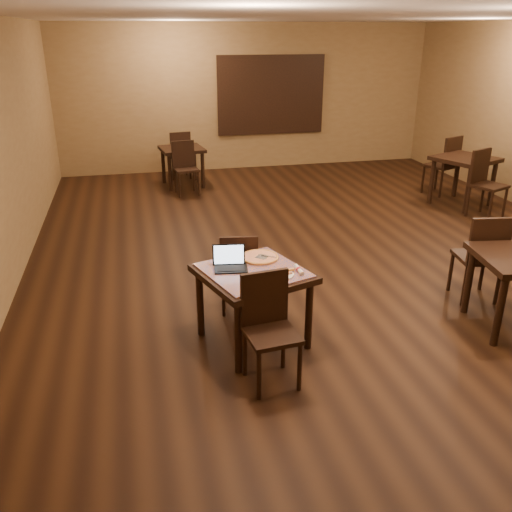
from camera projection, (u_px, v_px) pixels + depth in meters
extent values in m
plane|color=black|center=(324.00, 247.00, 7.65)|extent=(10.00, 10.00, 0.00)
cube|color=olive|center=(248.00, 98.00, 11.57)|extent=(8.00, 0.02, 3.00)
cube|color=olive|center=(2.00, 155.00, 6.23)|extent=(0.02, 10.00, 3.00)
cube|color=silver|center=(336.00, 15.00, 6.50)|extent=(8.00, 10.00, 0.02)
cube|color=#276191|center=(271.00, 95.00, 11.63)|extent=(2.20, 0.04, 1.50)
cube|color=black|center=(271.00, 95.00, 11.60)|extent=(2.34, 0.02, 1.64)
cylinder|color=black|center=(238.00, 337.00, 4.70)|extent=(0.07, 0.07, 0.71)
cylinder|color=black|center=(200.00, 302.00, 5.30)|extent=(0.07, 0.07, 0.71)
cylinder|color=black|center=(309.00, 315.00, 5.07)|extent=(0.07, 0.07, 0.71)
cylinder|color=black|center=(266.00, 285.00, 5.67)|extent=(0.07, 0.07, 0.71)
cube|color=black|center=(253.00, 274.00, 5.05)|extent=(1.16, 1.16, 0.06)
cube|color=#1937A5|center=(253.00, 270.00, 5.03)|extent=(1.06, 1.06, 0.02)
cylinder|color=black|center=(259.00, 376.00, 4.39)|extent=(0.04, 0.04, 0.45)
cylinder|color=black|center=(245.00, 353.00, 4.71)|extent=(0.04, 0.04, 0.45)
cylinder|color=black|center=(300.00, 367.00, 4.50)|extent=(0.04, 0.04, 0.45)
cylinder|color=black|center=(283.00, 345.00, 4.82)|extent=(0.04, 0.04, 0.45)
cube|color=black|center=(272.00, 335.00, 4.51)|extent=(0.46, 0.46, 0.04)
cube|color=black|center=(264.00, 297.00, 4.58)|extent=(0.42, 0.09, 0.48)
cylinder|color=black|center=(253.00, 284.00, 6.04)|extent=(0.04, 0.04, 0.42)
cylinder|color=black|center=(255.00, 297.00, 5.73)|extent=(0.04, 0.04, 0.42)
cylinder|color=black|center=(223.00, 285.00, 6.01)|extent=(0.04, 0.04, 0.42)
cylinder|color=black|center=(224.00, 298.00, 5.71)|extent=(0.04, 0.04, 0.42)
cube|color=black|center=(239.00, 272.00, 5.78)|extent=(0.45, 0.45, 0.04)
cube|color=black|center=(239.00, 257.00, 5.53)|extent=(0.39, 0.10, 0.45)
cube|color=black|center=(231.00, 269.00, 5.03)|extent=(0.33, 0.26, 0.01)
cube|color=black|center=(229.00, 255.00, 5.09)|extent=(0.31, 0.09, 0.20)
cube|color=silver|center=(229.00, 254.00, 5.08)|extent=(0.28, 0.07, 0.17)
cylinder|color=white|center=(281.00, 275.00, 4.91)|extent=(0.23, 0.23, 0.01)
cylinder|color=silver|center=(260.00, 258.00, 5.27)|extent=(0.37, 0.37, 0.01)
cylinder|color=beige|center=(260.00, 257.00, 5.26)|extent=(0.36, 0.36, 0.02)
torus|color=#D08C42|center=(260.00, 257.00, 5.26)|extent=(0.37, 0.37, 0.02)
cube|color=silver|center=(262.00, 257.00, 5.25)|extent=(0.27, 0.25, 0.01)
cylinder|color=white|center=(299.00, 270.00, 4.98)|extent=(0.04, 0.19, 0.04)
cylinder|color=#A4141D|center=(299.00, 270.00, 4.98)|extent=(0.04, 0.03, 0.04)
cylinder|color=black|center=(468.00, 190.00, 8.91)|extent=(0.08, 0.08, 0.79)
cylinder|color=black|center=(432.00, 181.00, 9.44)|extent=(0.08, 0.08, 0.79)
cylinder|color=black|center=(493.00, 184.00, 9.30)|extent=(0.08, 0.08, 0.79)
cylinder|color=black|center=(457.00, 175.00, 9.83)|extent=(0.08, 0.08, 0.79)
cube|color=black|center=(465.00, 159.00, 9.22)|extent=(1.17, 1.17, 0.07)
cylinder|color=black|center=(490.00, 207.00, 8.52)|extent=(0.04, 0.04, 0.50)
cylinder|color=black|center=(468.00, 201.00, 8.82)|extent=(0.04, 0.04, 0.50)
cylinder|color=black|center=(505.00, 203.00, 8.73)|extent=(0.04, 0.04, 0.50)
cylinder|color=black|center=(482.00, 197.00, 9.03)|extent=(0.04, 0.04, 0.50)
cube|color=black|center=(489.00, 186.00, 8.67)|extent=(0.61, 0.61, 0.04)
cube|color=black|center=(480.00, 166.00, 8.72)|extent=(0.45, 0.22, 0.54)
cylinder|color=black|center=(436.00, 176.00, 10.34)|extent=(0.04, 0.04, 0.50)
cylinder|color=black|center=(454.00, 181.00, 10.04)|extent=(0.04, 0.04, 0.50)
cylinder|color=black|center=(423.00, 180.00, 10.12)|extent=(0.04, 0.04, 0.50)
cylinder|color=black|center=(441.00, 184.00, 9.82)|extent=(0.04, 0.04, 0.50)
cube|color=black|center=(441.00, 166.00, 9.98)|extent=(0.61, 0.61, 0.04)
cube|color=black|center=(453.00, 152.00, 9.71)|extent=(0.45, 0.22, 0.54)
cylinder|color=black|center=(170.00, 173.00, 10.19)|extent=(0.07, 0.07, 0.71)
cylinder|color=black|center=(163.00, 166.00, 10.74)|extent=(0.07, 0.07, 0.71)
cylinder|color=black|center=(203.00, 170.00, 10.39)|extent=(0.07, 0.07, 0.71)
cylinder|color=black|center=(195.00, 163.00, 10.94)|extent=(0.07, 0.07, 0.71)
cube|color=black|center=(182.00, 149.00, 10.43)|extent=(0.89, 0.89, 0.06)
cylinder|color=black|center=(179.00, 186.00, 9.82)|extent=(0.04, 0.04, 0.45)
cylinder|color=black|center=(175.00, 181.00, 10.13)|extent=(0.04, 0.04, 0.45)
cylinder|color=black|center=(199.00, 184.00, 9.94)|extent=(0.04, 0.04, 0.45)
cylinder|color=black|center=(194.00, 179.00, 10.25)|extent=(0.04, 0.04, 0.45)
cube|color=black|center=(186.00, 170.00, 9.94)|extent=(0.47, 0.47, 0.04)
cube|color=black|center=(183.00, 154.00, 10.00)|extent=(0.42, 0.09, 0.48)
cylinder|color=black|center=(186.00, 164.00, 11.41)|extent=(0.04, 0.04, 0.45)
cylinder|color=black|center=(190.00, 168.00, 11.10)|extent=(0.04, 0.04, 0.45)
cylinder|color=black|center=(169.00, 166.00, 11.30)|extent=(0.04, 0.04, 0.45)
cylinder|color=black|center=(173.00, 169.00, 10.98)|extent=(0.04, 0.04, 0.45)
cube|color=black|center=(179.00, 155.00, 11.10)|extent=(0.47, 0.47, 0.04)
cube|color=black|center=(180.00, 144.00, 10.84)|extent=(0.42, 0.09, 0.48)
cylinder|color=black|center=(500.00, 311.00, 5.11)|extent=(0.07, 0.07, 0.75)
cylinder|color=black|center=(469.00, 281.00, 5.73)|extent=(0.07, 0.07, 0.75)
cylinder|color=black|center=(482.00, 271.00, 6.29)|extent=(0.04, 0.04, 0.47)
cylinder|color=black|center=(498.00, 285.00, 5.94)|extent=(0.04, 0.04, 0.47)
cylinder|color=black|center=(451.00, 272.00, 6.27)|extent=(0.04, 0.04, 0.47)
cylinder|color=black|center=(465.00, 286.00, 5.92)|extent=(0.04, 0.04, 0.47)
cube|color=black|center=(477.00, 257.00, 6.01)|extent=(0.51, 0.51, 0.04)
cube|color=black|center=(490.00, 241.00, 5.72)|extent=(0.44, 0.11, 0.50)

